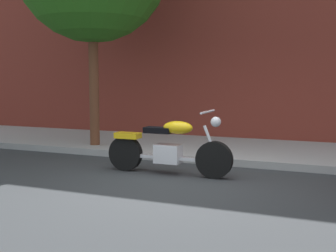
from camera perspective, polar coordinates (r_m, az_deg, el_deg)
name	(u,v)px	position (r m, az deg, el deg)	size (l,w,h in m)	color
ground_plane	(175,183)	(6.85, 0.97, -7.53)	(60.00, 60.00, 0.00)	#303335
sidewalk	(227,149)	(9.73, 7.72, -3.06)	(25.50, 2.99, 0.14)	#9E9E9E
building_facade	(247,1)	(11.47, 10.32, 15.91)	(25.50, 0.50, 7.16)	maroon
motorcycle	(168,149)	(7.40, 0.00, -2.99)	(2.25, 0.70, 1.11)	black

